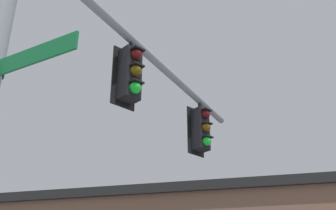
{
  "coord_description": "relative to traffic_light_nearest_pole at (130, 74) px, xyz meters",
  "views": [
    {
      "loc": [
        1.39,
        4.59,
        1.76
      ],
      "look_at": [
        -4.12,
        -1.31,
        5.66
      ],
      "focal_mm": 45.05,
      "sensor_mm": 36.0,
      "label": 1
    }
  ],
  "objects": [
    {
      "name": "street_name_sign",
      "position": [
        2.62,
        1.17,
        -1.4
      ],
      "size": [
        0.6,
        1.46,
        0.22
      ],
      "color": "#147238"
    },
    {
      "name": "traffic_light_nearest_pole",
      "position": [
        0.0,
        0.0,
        0.0
      ],
      "size": [
        0.54,
        0.49,
        1.31
      ],
      "color": "black"
    },
    {
      "name": "traffic_light_mid_inner",
      "position": [
        -2.93,
        -0.93,
        0.0
      ],
      "size": [
        0.54,
        0.49,
        1.31
      ],
      "color": "black"
    },
    {
      "name": "mast_arm",
      "position": [
        -0.78,
        -0.27,
        0.79
      ],
      "size": [
        7.06,
        2.39,
        0.17
      ],
      "primitive_type": "cylinder",
      "rotation": [
        0.0,
        1.57,
        3.45
      ],
      "color": "gray"
    }
  ]
}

